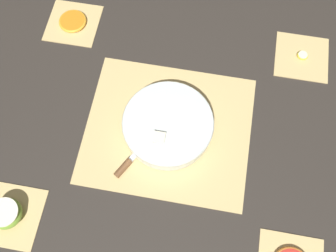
{
  "coord_description": "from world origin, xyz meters",
  "views": [
    {
      "loc": [
        0.07,
        -0.4,
        1.01
      ],
      "look_at": [
        0.0,
        0.0,
        0.03
      ],
      "focal_mm": 42.0,
      "sensor_mm": 36.0,
      "label": 1
    }
  ],
  "objects_px": {
    "paring_knife": "(125,166)",
    "banana_coin_single": "(303,55)",
    "apple_half": "(6,213)",
    "fruit_salad_bowl": "(168,124)",
    "orange_slice_whole": "(73,21)"
  },
  "relations": [
    {
      "from": "paring_knife",
      "to": "banana_coin_single",
      "type": "height_order",
      "value": "paring_knife"
    },
    {
      "from": "orange_slice_whole",
      "to": "paring_knife",
      "type": "bearing_deg",
      "value": -58.64
    },
    {
      "from": "fruit_salad_bowl",
      "to": "orange_slice_whole",
      "type": "bearing_deg",
      "value": 139.65
    },
    {
      "from": "fruit_salad_bowl",
      "to": "banana_coin_single",
      "type": "relative_size",
      "value": 7.63
    },
    {
      "from": "apple_half",
      "to": "banana_coin_single",
      "type": "relative_size",
      "value": 2.45
    },
    {
      "from": "apple_half",
      "to": "banana_coin_single",
      "type": "bearing_deg",
      "value": 40.44
    },
    {
      "from": "fruit_salad_bowl",
      "to": "paring_knife",
      "type": "bearing_deg",
      "value": -125.82
    },
    {
      "from": "fruit_salad_bowl",
      "to": "apple_half",
      "type": "height_order",
      "value": "fruit_salad_bowl"
    },
    {
      "from": "fruit_salad_bowl",
      "to": "apple_half",
      "type": "relative_size",
      "value": 3.12
    },
    {
      "from": "fruit_salad_bowl",
      "to": "banana_coin_single",
      "type": "height_order",
      "value": "fruit_salad_bowl"
    },
    {
      "from": "paring_knife",
      "to": "orange_slice_whole",
      "type": "bearing_deg",
      "value": 121.36
    },
    {
      "from": "paring_knife",
      "to": "banana_coin_single",
      "type": "relative_size",
      "value": 4.03
    },
    {
      "from": "paring_knife",
      "to": "orange_slice_whole",
      "type": "xyz_separation_m",
      "value": [
        -0.26,
        0.43,
        -0.0
      ]
    },
    {
      "from": "banana_coin_single",
      "to": "apple_half",
      "type": "bearing_deg",
      "value": -139.56
    },
    {
      "from": "apple_half",
      "to": "banana_coin_single",
      "type": "height_order",
      "value": "apple_half"
    }
  ]
}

